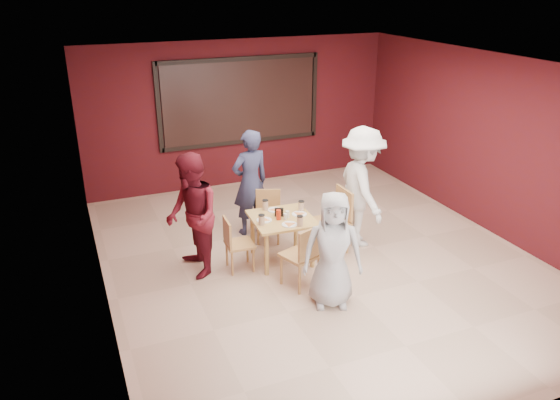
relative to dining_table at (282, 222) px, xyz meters
name	(u,v)px	position (x,y,z in m)	size (l,w,h in m)	color
floor	(318,258)	(0.51, -0.17, -0.60)	(7.00, 7.00, 0.00)	tan
window_blinds	(241,101)	(0.51, 3.28, 1.05)	(3.00, 0.02, 1.50)	black
dining_table	(282,222)	(0.00, 0.00, 0.00)	(0.91, 0.91, 0.83)	tan
chair_front	(304,253)	(-0.02, -0.80, -0.10)	(0.55, 0.55, 0.90)	#B08144
chair_back	(268,212)	(0.07, 0.73, -0.15)	(0.50, 0.50, 0.79)	#B08144
chair_left	(235,241)	(-0.72, -0.02, -0.16)	(0.40, 0.40, 0.78)	#B08144
chair_right	(336,216)	(0.87, 0.00, -0.06)	(0.47, 0.47, 0.97)	#B08144
diner_front	(333,250)	(0.14, -1.29, 0.15)	(0.74, 0.48, 1.51)	#A6A6A6
diner_back	(250,183)	(-0.10, 1.06, 0.25)	(0.62, 0.41, 1.71)	#2B2F4D
diner_left	(192,216)	(-1.26, 0.12, 0.26)	(0.84, 0.66, 1.73)	maroon
diner_right	(362,187)	(1.32, 0.06, 0.32)	(1.19, 0.69, 1.85)	silver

